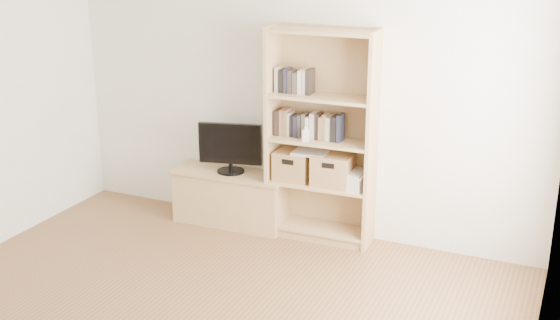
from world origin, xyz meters
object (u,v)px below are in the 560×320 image
Objects in this scene: basket_left at (294,165)px; tv_stand at (232,198)px; bookshelf at (321,137)px; television at (230,148)px; basket_right at (333,170)px; laptop at (310,153)px; baby_monitor at (305,136)px.

tv_stand is at bearing -178.01° from basket_left.
television is (-0.88, -0.03, -0.21)m from bookshelf.
basket_right is at bearing 1.93° from basket_left.
tv_stand is 3.35× the size of basket_left.
television is at bearing -179.62° from bookshelf.
basket_left is 0.37m from basket_right.
bookshelf is (0.88, 0.03, 0.70)m from tv_stand.
laptop reaches higher than basket_right.
basket_left is at bearing -12.16° from television.
basket_left is 0.22m from laptop.
baby_monitor is at bearing -135.00° from bookshelf.
basket_right is (0.12, -0.00, -0.28)m from bookshelf.
tv_stand is 1.79× the size of television.
baby_monitor is at bearing -100.82° from laptop.
basket_right is 0.25m from laptop.
television is at bearing 178.99° from basket_right.
basket_right is (0.22, 0.11, -0.31)m from baby_monitor.
tv_stand is 0.56× the size of bookshelf.
tv_stand is 0.50m from television.
television reaches higher than basket_left.
baby_monitor reaches higher than tv_stand.
bookshelf reaches higher than tv_stand.
tv_stand is 1.07m from baby_monitor.
laptop is (0.01, 0.09, -0.18)m from baby_monitor.
television is at bearing -178.01° from basket_left.
bookshelf is 0.30m from basket_right.
laptop is (0.79, 0.01, 0.56)m from tv_stand.
basket_right reaches higher than tv_stand.
television is 0.82m from baby_monitor.
basket_right is (1.00, 0.03, 0.42)m from tv_stand.
bookshelf is 0.15m from baby_monitor.
baby_monitor reaches higher than basket_right.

